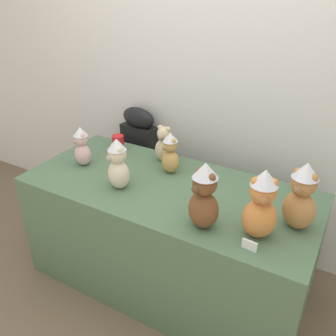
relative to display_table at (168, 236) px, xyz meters
name	(u,v)px	position (x,y,z in m)	size (l,w,h in m)	color
ground_plane	(148,304)	(0.00, -0.25, -0.36)	(10.00, 10.00, 0.00)	brown
wall_back	(217,64)	(0.00, 0.63, 0.94)	(7.00, 0.08, 2.60)	silver
display_table	(168,236)	(0.00, 0.00, 0.00)	(1.71, 0.77, 0.72)	#4C6B4C
instrument_case	(140,165)	(-0.54, 0.51, 0.12)	(0.29, 0.15, 0.96)	black
teddy_bear_cream	(118,164)	(-0.24, -0.15, 0.51)	(0.17, 0.17, 0.30)	beige
teddy_bear_blush	(82,147)	(-0.61, -0.03, 0.49)	(0.15, 0.14, 0.26)	beige
teddy_bear_ginger	(261,205)	(0.58, -0.18, 0.53)	(0.20, 0.18, 0.35)	#D17F3D
teddy_bear_sand	(164,145)	(-0.18, 0.27, 0.48)	(0.13, 0.11, 0.24)	#CCB78E
teddy_bear_chestnut	(204,197)	(0.33, -0.24, 0.53)	(0.20, 0.18, 0.35)	brown
teddy_bear_caramel	(301,197)	(0.72, -0.02, 0.53)	(0.19, 0.18, 0.35)	#B27A42
teddy_bear_honey	(170,153)	(-0.07, 0.16, 0.49)	(0.15, 0.14, 0.26)	tan
party_cup_red	(118,143)	(-0.54, 0.25, 0.42)	(0.08, 0.08, 0.11)	red
name_card_front_left	(249,245)	(0.58, -0.29, 0.39)	(0.07, 0.01, 0.05)	white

